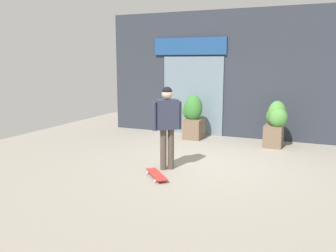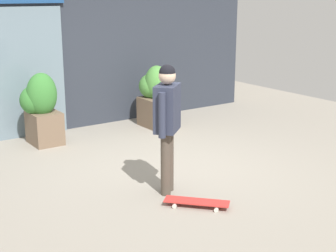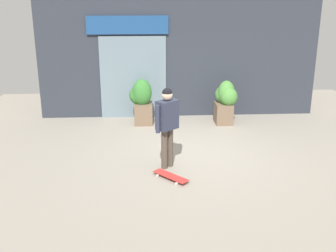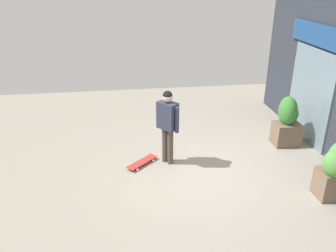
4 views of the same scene
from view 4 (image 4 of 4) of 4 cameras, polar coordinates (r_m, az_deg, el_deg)
ground_plane at (r=7.52m, az=5.72°, el=-7.66°), size 12.00×12.00×0.00m
skateboarder at (r=7.41m, az=-0.07°, el=1.02°), size 0.50×0.48×1.69m
skateboard at (r=7.77m, az=-4.34°, el=-5.96°), size 0.69×0.73×0.08m
planter_box_left at (r=8.93m, az=19.14°, el=0.90°), size 0.62×0.62×1.25m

